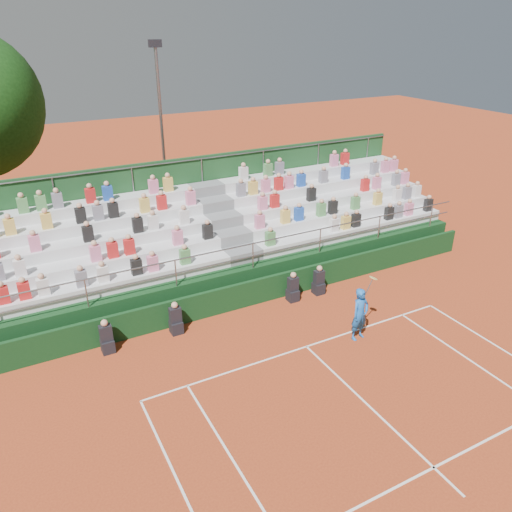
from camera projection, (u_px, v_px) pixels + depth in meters
ground at (306, 347)px, 16.18m from camera, size 90.00×90.00×0.00m
courtside_wall at (260, 291)px, 18.52m from camera, size 20.00×0.15×1.00m
line_officials at (230, 306)px, 17.57m from camera, size 8.48×0.40×1.19m
grandstand at (223, 245)px, 20.86m from camera, size 20.00×5.20×4.40m
tennis_player at (360, 314)px, 16.25m from camera, size 0.90×0.54×2.22m
floodlight_mast at (161, 121)px, 24.78m from camera, size 0.60×0.25×8.81m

